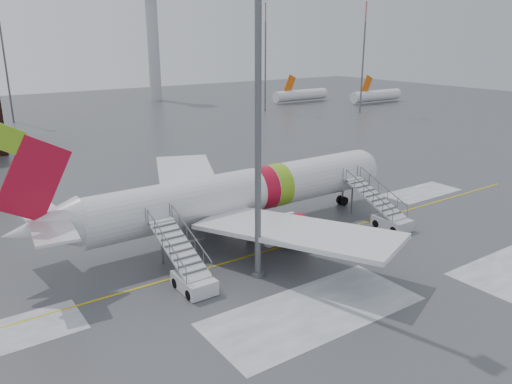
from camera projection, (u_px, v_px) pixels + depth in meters
ground at (290, 238)px, 42.11m from camera, size 260.00×260.00×0.00m
airliner at (234, 195)px, 42.49m from camera, size 35.03×32.97×11.18m
airstair_fwd at (386, 215)px, 44.55m from camera, size 2.05×7.70×3.48m
airstair_aft at (189, 271)px, 33.85m from camera, size 2.05×7.70×3.48m
pushback_tug at (301, 234)px, 40.95m from camera, size 3.16×2.39×1.79m
light_mast_near at (258, 86)px, 31.60m from camera, size 1.20×1.20×25.76m
control_tower at (152, 26)px, 127.34m from camera, size 6.40×6.40×30.00m
light_mast_far_ne at (265, 48)px, 109.44m from camera, size 1.20×1.20×24.25m
light_mast_far_n at (3, 50)px, 94.83m from camera, size 1.20×1.20×24.25m
light_mast_far_e at (364, 48)px, 107.14m from camera, size 1.20×1.20×24.25m
distant_aircraft at (326, 104)px, 126.28m from camera, size 35.00×18.00×8.00m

